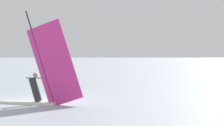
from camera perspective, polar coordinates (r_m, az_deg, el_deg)
The scene contains 2 objects.
ground_plane at distance 20.54m, azimuth -9.47°, elevation -5.04°, with size 4000.00×4000.00×0.00m, color #9EA8B2.
windsurfer at distance 18.22m, azimuth -9.73°, elevation -2.34°, with size 3.95×0.78×4.30m.
Camera 1 is at (10.03, -17.80, 2.12)m, focal length 65.19 mm.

